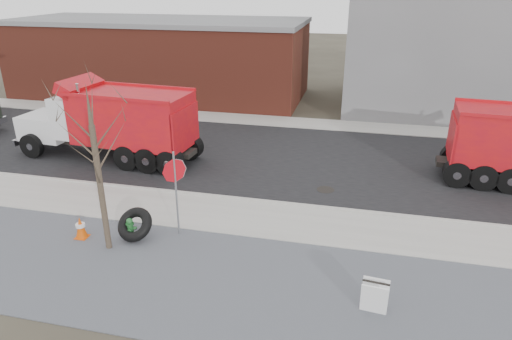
% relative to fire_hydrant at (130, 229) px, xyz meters
% --- Properties ---
extents(ground, '(120.00, 120.00, 0.00)m').
position_rel_fire_hydrant_xyz_m(ground, '(2.81, 1.90, -0.33)').
color(ground, '#383328').
rests_on(ground, ground).
extents(gravel_verge, '(60.00, 5.00, 0.03)m').
position_rel_fire_hydrant_xyz_m(gravel_verge, '(2.81, -1.60, -0.32)').
color(gravel_verge, slate).
rests_on(gravel_verge, ground).
extents(sidewalk, '(60.00, 2.50, 0.06)m').
position_rel_fire_hydrant_xyz_m(sidewalk, '(2.81, 2.15, -0.30)').
color(sidewalk, '#9E9B93').
rests_on(sidewalk, ground).
extents(curb, '(60.00, 0.15, 0.11)m').
position_rel_fire_hydrant_xyz_m(curb, '(2.81, 3.45, -0.28)').
color(curb, '#9E9B93').
rests_on(curb, ground).
extents(road, '(60.00, 9.40, 0.02)m').
position_rel_fire_hydrant_xyz_m(road, '(2.81, 8.20, -0.32)').
color(road, black).
rests_on(road, ground).
extents(far_sidewalk, '(60.00, 2.00, 0.06)m').
position_rel_fire_hydrant_xyz_m(far_sidewalk, '(2.81, 13.90, -0.30)').
color(far_sidewalk, '#9E9B93').
rests_on(far_sidewalk, ground).
extents(building_grey, '(12.00, 10.00, 8.00)m').
position_rel_fire_hydrant_xyz_m(building_grey, '(11.81, 19.90, 3.67)').
color(building_grey, gray).
rests_on(building_grey, ground).
extents(building_brick, '(20.20, 8.20, 5.30)m').
position_rel_fire_hydrant_xyz_m(building_brick, '(-7.19, 18.90, 2.32)').
color(building_brick, maroon).
rests_on(building_brick, ground).
extents(bare_tree, '(3.20, 3.20, 5.20)m').
position_rel_fire_hydrant_xyz_m(bare_tree, '(-0.39, -0.70, 2.96)').
color(bare_tree, '#382D23').
rests_on(bare_tree, ground).
extents(fire_hydrant, '(0.42, 0.41, 0.73)m').
position_rel_fire_hydrant_xyz_m(fire_hydrant, '(0.00, 0.00, 0.00)').
color(fire_hydrant, '#2A7037').
rests_on(fire_hydrant, ground).
extents(truck_tire, '(1.29, 1.22, 1.02)m').
position_rel_fire_hydrant_xyz_m(truck_tire, '(0.16, 0.03, 0.18)').
color(truck_tire, black).
rests_on(truck_tire, ground).
extents(stop_sign, '(0.56, 0.60, 2.90)m').
position_rel_fire_hydrant_xyz_m(stop_sign, '(1.42, 0.58, 1.63)').
color(stop_sign, gray).
rests_on(stop_sign, ground).
extents(sandwich_board, '(0.70, 0.48, 0.92)m').
position_rel_fire_hydrant_xyz_m(sandwich_board, '(7.62, -1.90, 0.15)').
color(sandwich_board, white).
rests_on(sandwich_board, ground).
extents(traffic_cone_near, '(0.39, 0.39, 0.75)m').
position_rel_fire_hydrant_xyz_m(traffic_cone_near, '(-1.56, -0.35, 0.04)').
color(traffic_cone_near, '#DA4B06').
rests_on(traffic_cone_near, ground).
extents(dump_truck_red_b, '(8.74, 3.14, 3.65)m').
position_rel_fire_hydrant_xyz_m(dump_truck_red_b, '(-4.07, 6.37, 1.52)').
color(dump_truck_red_b, black).
rests_on(dump_truck_red_b, ground).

